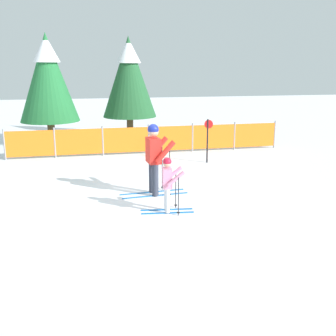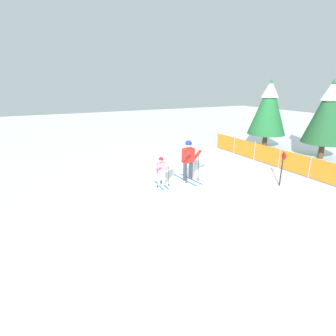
{
  "view_description": "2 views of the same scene",
  "coord_description": "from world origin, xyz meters",
  "px_view_note": "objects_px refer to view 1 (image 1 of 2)",
  "views": [
    {
      "loc": [
        -1.35,
        -10.06,
        3.18
      ],
      "look_at": [
        0.48,
        -0.99,
        0.87
      ],
      "focal_mm": 45.0,
      "sensor_mm": 36.0,
      "label": 1
    },
    {
      "loc": [
        9.6,
        -5.75,
        4.05
      ],
      "look_at": [
        0.43,
        -1.18,
        0.73
      ],
      "focal_mm": 28.0,
      "sensor_mm": 36.0,
      "label": 2
    }
  ],
  "objects_px": {
    "skier_adult": "(154,153)",
    "skier_child": "(168,180)",
    "conifer_far": "(48,76)",
    "conifer_near": "(129,76)",
    "trail_marker": "(208,136)",
    "safety_fence": "(149,139)"
  },
  "relations": [
    {
      "from": "skier_adult",
      "to": "conifer_far",
      "type": "height_order",
      "value": "conifer_far"
    },
    {
      "from": "skier_adult",
      "to": "skier_child",
      "type": "xyz_separation_m",
      "value": [
        0.08,
        -1.33,
        -0.33
      ]
    },
    {
      "from": "skier_adult",
      "to": "skier_child",
      "type": "bearing_deg",
      "value": -92.42
    },
    {
      "from": "conifer_far",
      "to": "trail_marker",
      "type": "distance_m",
      "value": 7.14
    },
    {
      "from": "safety_fence",
      "to": "conifer_near",
      "type": "distance_m",
      "value": 4.21
    },
    {
      "from": "conifer_far",
      "to": "skier_child",
      "type": "bearing_deg",
      "value": -71.14
    },
    {
      "from": "skier_child",
      "to": "conifer_near",
      "type": "relative_size",
      "value": 0.28
    },
    {
      "from": "conifer_near",
      "to": "trail_marker",
      "type": "bearing_deg",
      "value": -70.25
    },
    {
      "from": "skier_child",
      "to": "conifer_far",
      "type": "distance_m",
      "value": 9.61
    },
    {
      "from": "conifer_near",
      "to": "conifer_far",
      "type": "bearing_deg",
      "value": -164.55
    },
    {
      "from": "conifer_near",
      "to": "skier_child",
      "type": "bearing_deg",
      "value": -91.53
    },
    {
      "from": "skier_child",
      "to": "conifer_near",
      "type": "xyz_separation_m",
      "value": [
        0.26,
        9.81,
        1.95
      ]
    },
    {
      "from": "conifer_near",
      "to": "trail_marker",
      "type": "height_order",
      "value": "conifer_near"
    },
    {
      "from": "skier_child",
      "to": "trail_marker",
      "type": "relative_size",
      "value": 0.86
    },
    {
      "from": "skier_adult",
      "to": "skier_child",
      "type": "relative_size",
      "value": 1.44
    },
    {
      "from": "skier_child",
      "to": "trail_marker",
      "type": "bearing_deg",
      "value": 69.24
    },
    {
      "from": "skier_child",
      "to": "safety_fence",
      "type": "relative_size",
      "value": 0.12
    },
    {
      "from": "skier_child",
      "to": "conifer_near",
      "type": "height_order",
      "value": "conifer_near"
    },
    {
      "from": "conifer_near",
      "to": "trail_marker",
      "type": "distance_m",
      "value": 6.02
    },
    {
      "from": "conifer_near",
      "to": "skier_adult",
      "type": "bearing_deg",
      "value": -92.28
    },
    {
      "from": "trail_marker",
      "to": "conifer_far",
      "type": "bearing_deg",
      "value": 139.4
    },
    {
      "from": "safety_fence",
      "to": "conifer_far",
      "type": "bearing_deg",
      "value": 142.85
    }
  ]
}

